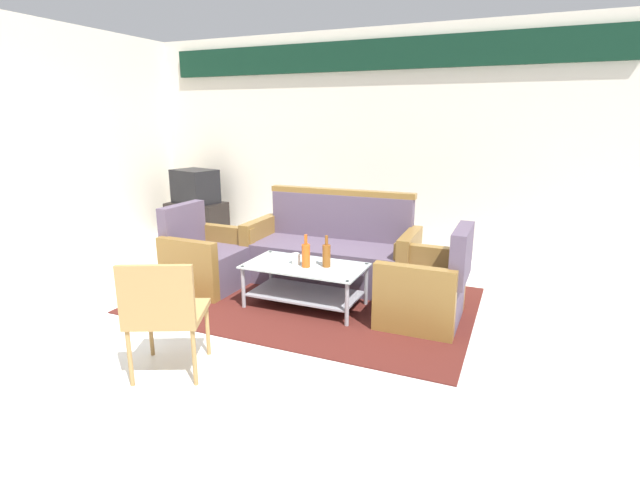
# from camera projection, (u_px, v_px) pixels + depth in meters

# --- Properties ---
(ground_plane) EXTENTS (14.00, 14.00, 0.00)m
(ground_plane) POSITION_uv_depth(u_px,v_px,m) (250.00, 338.00, 3.83)
(ground_plane) COLOR white
(wall_back) EXTENTS (6.52, 0.19, 2.80)m
(wall_back) POSITION_uv_depth(u_px,v_px,m) (370.00, 137.00, 6.18)
(wall_back) COLOR silver
(wall_back) RESTS_ON ground
(rug) EXTENTS (3.09, 2.00, 0.01)m
(rug) POSITION_uv_depth(u_px,v_px,m) (308.00, 300.00, 4.62)
(rug) COLOR #511E19
(rug) RESTS_ON ground
(couch) EXTENTS (1.82, 0.78, 0.96)m
(couch) POSITION_uv_depth(u_px,v_px,m) (332.00, 253.00, 5.08)
(couch) COLOR #5B4C60
(couch) RESTS_ON rug
(armchair_left) EXTENTS (0.71, 0.77, 0.85)m
(armchair_left) POSITION_uv_depth(u_px,v_px,m) (206.00, 261.00, 4.92)
(armchair_left) COLOR #5B4C60
(armchair_left) RESTS_ON rug
(armchair_right) EXTENTS (0.70, 0.76, 0.85)m
(armchair_right) POSITION_uv_depth(u_px,v_px,m) (426.00, 290.00, 4.09)
(armchair_right) COLOR #5B4C60
(armchair_right) RESTS_ON rug
(coffee_table) EXTENTS (1.10, 0.60, 0.40)m
(coffee_table) POSITION_uv_depth(u_px,v_px,m) (305.00, 279.00, 4.40)
(coffee_table) COLOR silver
(coffee_table) RESTS_ON rug
(bottle_orange) EXTENTS (0.08, 0.08, 0.30)m
(bottle_orange) POSITION_uv_depth(u_px,v_px,m) (306.00, 255.00, 4.29)
(bottle_orange) COLOR #D85919
(bottle_orange) RESTS_ON coffee_table
(bottle_brown) EXTENTS (0.07, 0.07, 0.29)m
(bottle_brown) POSITION_uv_depth(u_px,v_px,m) (326.00, 255.00, 4.29)
(bottle_brown) COLOR brown
(bottle_brown) RESTS_ON coffee_table
(cup) EXTENTS (0.08, 0.08, 0.10)m
(cup) POSITION_uv_depth(u_px,v_px,m) (296.00, 259.00, 4.39)
(cup) COLOR silver
(cup) RESTS_ON coffee_table
(tv_stand) EXTENTS (0.80, 0.50, 0.52)m
(tv_stand) POSITION_uv_depth(u_px,v_px,m) (197.00, 220.00, 6.97)
(tv_stand) COLOR black
(tv_stand) RESTS_ON ground
(television) EXTENTS (0.69, 0.58, 0.48)m
(television) POSITION_uv_depth(u_px,v_px,m) (195.00, 186.00, 6.85)
(television) COLOR black
(television) RESTS_ON tv_stand
(wicker_chair) EXTENTS (0.64, 0.64, 0.84)m
(wicker_chair) POSITION_uv_depth(u_px,v_px,m) (164.00, 309.00, 3.15)
(wicker_chair) COLOR #AD844C
(wicker_chair) RESTS_ON ground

